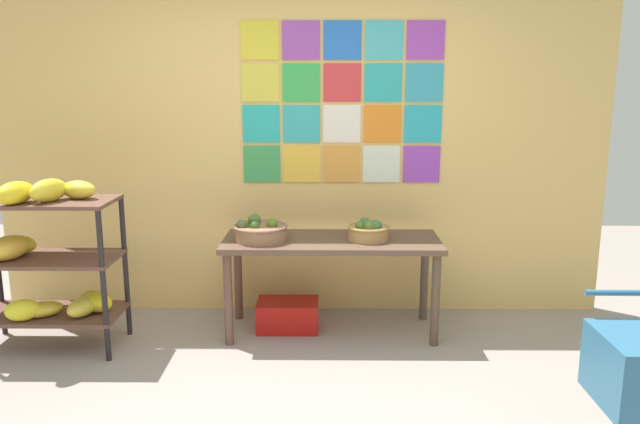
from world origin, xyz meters
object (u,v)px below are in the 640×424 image
(fruit_basket_centre, at_px, (368,230))
(produce_crate_under_table, at_px, (288,315))
(display_table, at_px, (331,251))
(banana_shelf_unit, at_px, (45,257))
(fruit_basket_back_left, at_px, (260,231))

(fruit_basket_centre, height_order, produce_crate_under_table, fruit_basket_centre)
(fruit_basket_centre, bearing_deg, display_table, 176.52)
(banana_shelf_unit, distance_m, produce_crate_under_table, 1.71)
(banana_shelf_unit, relative_size, fruit_basket_centre, 3.88)
(banana_shelf_unit, height_order, fruit_basket_back_left, banana_shelf_unit)
(fruit_basket_centre, bearing_deg, fruit_basket_back_left, -178.23)
(display_table, height_order, produce_crate_under_table, display_table)
(banana_shelf_unit, height_order, produce_crate_under_table, banana_shelf_unit)
(banana_shelf_unit, bearing_deg, display_table, 9.53)
(banana_shelf_unit, relative_size, produce_crate_under_table, 2.64)
(fruit_basket_back_left, height_order, fruit_basket_centre, fruit_basket_back_left)
(fruit_basket_back_left, bearing_deg, fruit_basket_centre, 1.77)
(banana_shelf_unit, distance_m, fruit_basket_centre, 2.19)
(fruit_basket_back_left, bearing_deg, display_table, 4.47)
(banana_shelf_unit, height_order, display_table, banana_shelf_unit)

